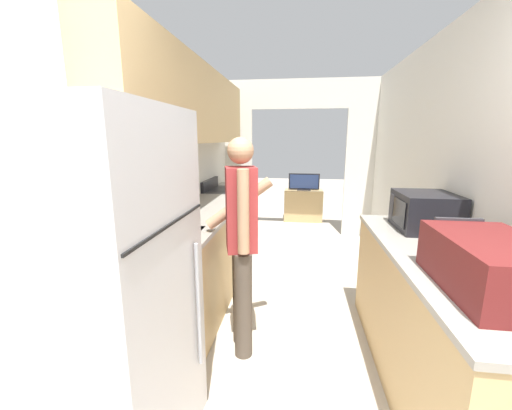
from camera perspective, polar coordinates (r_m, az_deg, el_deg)
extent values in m
cube|color=silver|center=(2.68, -20.48, 4.02)|extent=(0.06, 6.90, 2.50)
cube|color=tan|center=(3.43, -11.01, 17.46)|extent=(0.32, 3.26, 0.77)
cube|color=silver|center=(2.66, 34.89, 2.53)|extent=(0.06, 6.90, 2.50)
cube|color=silver|center=(5.37, -4.17, 5.95)|extent=(0.65, 0.06, 2.05)
cube|color=silver|center=(5.35, 19.26, 5.30)|extent=(0.65, 0.06, 2.05)
cube|color=silver|center=(5.27, 7.93, 19.39)|extent=(2.82, 0.06, 0.45)
cube|color=tan|center=(3.09, -10.61, -10.18)|extent=(0.60, 2.19, 0.86)
cube|color=gray|center=(2.94, -10.99, -2.08)|extent=(0.62, 2.20, 0.03)
cube|color=tan|center=(4.93, -3.33, -1.58)|extent=(0.60, 0.34, 0.86)
cube|color=gray|center=(4.85, -3.38, 3.62)|extent=(0.62, 0.36, 0.03)
cube|color=#9EA3A8|center=(2.42, -15.38, -5.00)|extent=(0.42, 0.44, 0.00)
cube|color=tan|center=(2.42, 29.65, -18.28)|extent=(0.60, 1.94, 0.86)
cube|color=gray|center=(2.23, 30.84, -8.16)|extent=(0.62, 1.96, 0.03)
cube|color=#B7B7BC|center=(1.66, -26.36, -15.32)|extent=(0.72, 0.78, 1.72)
cube|color=black|center=(1.35, -15.08, -3.27)|extent=(0.01, 0.75, 0.01)
cylinder|color=#99999E|center=(1.76, -10.41, -17.57)|extent=(0.02, 0.02, 0.69)
cube|color=black|center=(4.42, -4.55, -2.97)|extent=(0.62, 0.72, 0.90)
cube|color=black|center=(4.36, -0.51, -3.13)|extent=(0.01, 0.49, 0.27)
cylinder|color=#B7B7BC|center=(4.30, -0.25, -0.24)|extent=(0.02, 0.58, 0.02)
cube|color=black|center=(4.38, -8.38, 3.77)|extent=(0.04, 0.72, 0.14)
cylinder|color=#232328|center=(4.14, -3.45, 2.38)|extent=(0.16, 0.16, 0.01)
cylinder|color=#232328|center=(4.45, -2.65, 3.06)|extent=(0.16, 0.16, 0.01)
cylinder|color=#232328|center=(4.20, -6.77, 2.45)|extent=(0.16, 0.16, 0.01)
cylinder|color=#232328|center=(4.50, -5.76, 3.12)|extent=(0.16, 0.16, 0.01)
cylinder|color=#4C4238|center=(2.39, -2.34, -17.81)|extent=(0.16, 0.16, 0.80)
cylinder|color=#4C4238|center=(2.54, -2.75, -15.91)|extent=(0.16, 0.16, 0.80)
cube|color=maroon|center=(2.22, -2.72, -0.81)|extent=(0.26, 0.26, 0.60)
cylinder|color=tan|center=(2.07, -2.33, -1.29)|extent=(0.10, 0.10, 0.57)
cylinder|color=tan|center=(2.35, -3.07, 0.32)|extent=(0.51, 0.22, 0.39)
sphere|color=tan|center=(2.16, -2.83, 9.86)|extent=(0.18, 0.18, 0.18)
cube|color=#5B1919|center=(1.81, 36.89, -10.12)|extent=(0.41, 0.65, 0.16)
cube|color=#5B1919|center=(1.77, 37.39, -6.38)|extent=(0.41, 0.65, 0.09)
cube|color=#2D2D33|center=(2.06, 32.86, -3.36)|extent=(0.25, 0.02, 0.10)
cube|color=black|center=(2.72, 28.37, -1.04)|extent=(0.40, 0.47, 0.28)
cube|color=black|center=(2.61, 24.58, -1.17)|extent=(0.01, 0.28, 0.19)
cube|color=#38383D|center=(2.81, 23.39, -0.21)|extent=(0.01, 0.09, 0.20)
cube|color=#C67028|center=(2.32, 30.88, -6.59)|extent=(0.19, 0.30, 0.03)
cube|color=#C67028|center=(2.30, 31.14, -5.98)|extent=(0.23, 0.29, 0.03)
cube|color=black|center=(2.29, 31.22, -5.47)|extent=(0.18, 0.25, 0.02)
cube|color=tan|center=(6.25, 8.58, 0.01)|extent=(0.73, 0.42, 0.61)
cube|color=black|center=(6.15, 8.68, 2.79)|extent=(0.26, 0.16, 0.02)
cube|color=black|center=(6.13, 8.72, 4.27)|extent=(0.59, 0.04, 0.30)
cube|color=navy|center=(6.10, 8.73, 4.24)|extent=(0.54, 0.01, 0.27)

